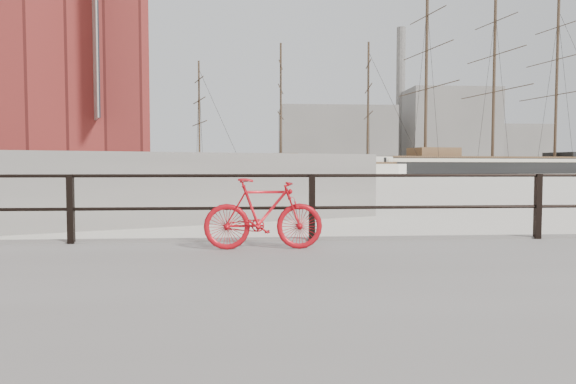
# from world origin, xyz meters

# --- Properties ---
(ground) EXTENTS (400.00, 400.00, 0.00)m
(ground) POSITION_xyz_m (0.00, 0.00, 0.00)
(ground) COLOR white
(ground) RESTS_ON ground
(far_quay) EXTENTS (78.44, 148.07, 1.80)m
(far_quay) POSITION_xyz_m (-40.00, 72.00, 0.90)
(far_quay) COLOR gray
(far_quay) RESTS_ON ground
(guardrail) EXTENTS (28.00, 0.10, 1.00)m
(guardrail) POSITION_xyz_m (0.00, -0.15, 0.85)
(guardrail) COLOR black
(guardrail) RESTS_ON promenade
(bicycle) EXTENTS (1.59, 0.24, 0.96)m
(bicycle) POSITION_xyz_m (-4.24, -0.85, 0.83)
(bicycle) COLOR #BA0C15
(bicycle) RESTS_ON promenade
(barque_black) EXTENTS (63.03, 31.16, 34.12)m
(barque_black) POSITION_xyz_m (39.42, 82.84, 0.00)
(barque_black) COLOR black
(barque_black) RESTS_ON ground
(schooner_mid) EXTENTS (33.46, 17.46, 22.75)m
(schooner_mid) POSITION_xyz_m (7.81, 77.82, 0.00)
(schooner_mid) COLOR silver
(schooner_mid) RESTS_ON ground
(schooner_left) EXTENTS (28.20, 18.82, 19.52)m
(schooner_left) POSITION_xyz_m (-18.60, 76.85, 0.00)
(schooner_left) COLOR beige
(schooner_left) RESTS_ON ground
(apartment_grey) EXTENTS (26.02, 22.15, 23.20)m
(apartment_grey) POSITION_xyz_m (-46.35, 82.38, 13.40)
(apartment_grey) COLOR #969792
(apartment_grey) RESTS_ON far_quay
(apartment_brick) EXTENTS (27.87, 22.90, 21.20)m
(apartment_brick) POSITION_xyz_m (-54.97, 103.70, 12.40)
(apartment_brick) COLOR maroon
(apartment_brick) RESTS_ON far_quay
(industrial_west) EXTENTS (32.00, 18.00, 18.00)m
(industrial_west) POSITION_xyz_m (20.00, 140.00, 9.00)
(industrial_west) COLOR gray
(industrial_west) RESTS_ON ground
(industrial_mid) EXTENTS (26.00, 20.00, 24.00)m
(industrial_mid) POSITION_xyz_m (55.00, 145.00, 12.00)
(industrial_mid) COLOR gray
(industrial_mid) RESTS_ON ground
(industrial_east) EXTENTS (20.00, 16.00, 14.00)m
(industrial_east) POSITION_xyz_m (78.00, 150.00, 7.00)
(industrial_east) COLOR gray
(industrial_east) RESTS_ON ground
(smokestack) EXTENTS (2.80, 2.80, 44.00)m
(smokestack) POSITION_xyz_m (42.00, 150.00, 22.00)
(smokestack) COLOR gray
(smokestack) RESTS_ON ground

